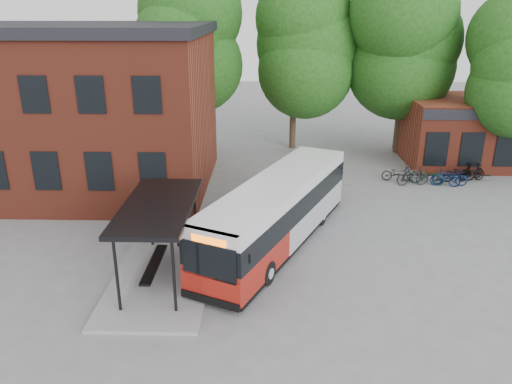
{
  "coord_description": "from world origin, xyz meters",
  "views": [
    {
      "loc": [
        -0.68,
        -16.97,
        9.29
      ],
      "look_at": [
        -1.18,
        2.59,
        2.0
      ],
      "focal_mm": 35.0,
      "sensor_mm": 36.0,
      "label": 1
    }
  ],
  "objects_px": {
    "bicycle_3": "(445,178)",
    "bicycle_2": "(427,176)",
    "bicycle_5": "(472,171)",
    "bus_shelter": "(161,241)",
    "bicycle_6": "(460,173)",
    "bicycle_0": "(397,173)",
    "bicycle_1": "(413,176)",
    "bicycle_4": "(450,177)",
    "bicycle_7": "(472,173)",
    "city_bus": "(277,213)"
  },
  "relations": [
    {
      "from": "bicycle_2",
      "to": "bicycle_3",
      "type": "distance_m",
      "value": 0.97
    },
    {
      "from": "bicycle_1",
      "to": "bicycle_6",
      "type": "height_order",
      "value": "bicycle_1"
    },
    {
      "from": "bicycle_1",
      "to": "bicycle_4",
      "type": "xyz_separation_m",
      "value": [
        2.06,
        0.09,
        -0.06
      ]
    },
    {
      "from": "bicycle_7",
      "to": "city_bus",
      "type": "bearing_deg",
      "value": 111.09
    },
    {
      "from": "bicycle_0",
      "to": "bicycle_4",
      "type": "xyz_separation_m",
      "value": [
        2.72,
        -0.65,
        0.03
      ]
    },
    {
      "from": "bicycle_4",
      "to": "bicycle_0",
      "type": "bearing_deg",
      "value": 88.69
    },
    {
      "from": "bicycle_0",
      "to": "bicycle_6",
      "type": "xyz_separation_m",
      "value": [
        3.49,
        0.03,
        0.04
      ]
    },
    {
      "from": "bus_shelter",
      "to": "bicycle_1",
      "type": "xyz_separation_m",
      "value": [
        11.79,
        10.23,
        -0.91
      ]
    },
    {
      "from": "city_bus",
      "to": "bicycle_0",
      "type": "height_order",
      "value": "city_bus"
    },
    {
      "from": "bicycle_1",
      "to": "bicycle_2",
      "type": "bearing_deg",
      "value": -81.75
    },
    {
      "from": "bicycle_5",
      "to": "bicycle_0",
      "type": "bearing_deg",
      "value": 73.31
    },
    {
      "from": "bicycle_0",
      "to": "bicycle_2",
      "type": "height_order",
      "value": "bicycle_2"
    },
    {
      "from": "bicycle_6",
      "to": "bicycle_7",
      "type": "height_order",
      "value": "bicycle_7"
    },
    {
      "from": "bicycle_2",
      "to": "bicycle_3",
      "type": "height_order",
      "value": "bicycle_2"
    },
    {
      "from": "bicycle_3",
      "to": "bicycle_1",
      "type": "bearing_deg",
      "value": 102.1
    },
    {
      "from": "bicycle_5",
      "to": "city_bus",
      "type": "bearing_deg",
      "value": 105.12
    },
    {
      "from": "bicycle_2",
      "to": "bicycle_5",
      "type": "height_order",
      "value": "bicycle_5"
    },
    {
      "from": "bicycle_0",
      "to": "bicycle_5",
      "type": "distance_m",
      "value": 4.33
    },
    {
      "from": "bicycle_5",
      "to": "bicycle_6",
      "type": "height_order",
      "value": "bicycle_6"
    },
    {
      "from": "bicycle_5",
      "to": "bicycle_7",
      "type": "height_order",
      "value": "bicycle_7"
    },
    {
      "from": "bicycle_3",
      "to": "bicycle_5",
      "type": "bearing_deg",
      "value": -40.55
    },
    {
      "from": "bicycle_6",
      "to": "bicycle_7",
      "type": "relative_size",
      "value": 1.13
    },
    {
      "from": "bicycle_1",
      "to": "bicycle_7",
      "type": "bearing_deg",
      "value": -83.34
    },
    {
      "from": "bus_shelter",
      "to": "bicycle_2",
      "type": "xyz_separation_m",
      "value": [
        12.63,
        10.45,
        -0.96
      ]
    },
    {
      "from": "bicycle_0",
      "to": "bicycle_1",
      "type": "bearing_deg",
      "value": -131.09
    },
    {
      "from": "bicycle_3",
      "to": "bicycle_0",
      "type": "bearing_deg",
      "value": 86.22
    },
    {
      "from": "bicycle_1",
      "to": "bicycle_7",
      "type": "xyz_separation_m",
      "value": [
        3.54,
        0.81,
        -0.04
      ]
    },
    {
      "from": "bicycle_0",
      "to": "bicycle_4",
      "type": "relative_size",
      "value": 0.94
    },
    {
      "from": "bicycle_0",
      "to": "bicycle_3",
      "type": "relative_size",
      "value": 1.11
    },
    {
      "from": "bicycle_6",
      "to": "bicycle_1",
      "type": "bearing_deg",
      "value": 94.71
    },
    {
      "from": "bicycle_0",
      "to": "bicycle_2",
      "type": "relative_size",
      "value": 0.93
    },
    {
      "from": "bicycle_6",
      "to": "city_bus",
      "type": "bearing_deg",
      "value": 117.69
    },
    {
      "from": "city_bus",
      "to": "bicycle_0",
      "type": "distance_m",
      "value": 10.73
    },
    {
      "from": "bicycle_6",
      "to": "bicycle_2",
      "type": "bearing_deg",
      "value": 94.98
    },
    {
      "from": "bus_shelter",
      "to": "city_bus",
      "type": "relative_size",
      "value": 0.64
    },
    {
      "from": "city_bus",
      "to": "bicycle_2",
      "type": "height_order",
      "value": "city_bus"
    },
    {
      "from": "bicycle_3",
      "to": "bus_shelter",
      "type": "bearing_deg",
      "value": 142.37
    },
    {
      "from": "bicycle_2",
      "to": "bicycle_7",
      "type": "bearing_deg",
      "value": -59.36
    },
    {
      "from": "bicycle_0",
      "to": "bicycle_3",
      "type": "distance_m",
      "value": 2.56
    },
    {
      "from": "bicycle_3",
      "to": "bicycle_2",
      "type": "bearing_deg",
      "value": 86.0
    },
    {
      "from": "bicycle_7",
      "to": "bicycle_3",
      "type": "bearing_deg",
      "value": 101.97
    },
    {
      "from": "bicycle_0",
      "to": "bicycle_5",
      "type": "height_order",
      "value": "bicycle_5"
    },
    {
      "from": "bus_shelter",
      "to": "bicycle_0",
      "type": "xyz_separation_m",
      "value": [
        11.13,
        10.97,
        -0.99
      ]
    },
    {
      "from": "bicycle_4",
      "to": "bicycle_6",
      "type": "height_order",
      "value": "bicycle_6"
    },
    {
      "from": "bicycle_1",
      "to": "bicycle_3",
      "type": "xyz_separation_m",
      "value": [
        1.76,
        -0.11,
        -0.07
      ]
    },
    {
      "from": "bicycle_3",
      "to": "bicycle_5",
      "type": "relative_size",
      "value": 0.95
    },
    {
      "from": "bus_shelter",
      "to": "bicycle_6",
      "type": "bearing_deg",
      "value": 36.95
    },
    {
      "from": "bus_shelter",
      "to": "bicycle_7",
      "type": "relative_size",
      "value": 4.17
    },
    {
      "from": "bicycle_1",
      "to": "bicycle_7",
      "type": "distance_m",
      "value": 3.63
    },
    {
      "from": "bicycle_0",
      "to": "bicycle_1",
      "type": "distance_m",
      "value": 0.99
    }
  ]
}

